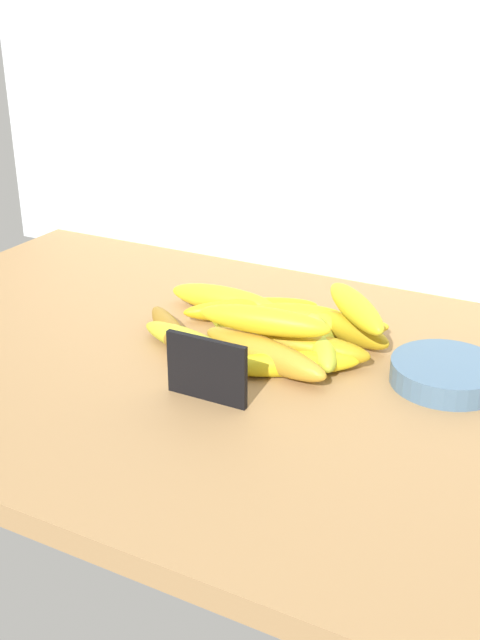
{
  "coord_description": "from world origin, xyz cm",
  "views": [
    {
      "loc": [
        51.57,
        -82.53,
        51.17
      ],
      "look_at": [
        6.42,
        3.71,
        8.0
      ],
      "focal_mm": 43.06,
      "sensor_mm": 36.0,
      "label": 1
    }
  ],
  "objects_px": {
    "banana_5": "(251,309)",
    "banana_9": "(263,353)",
    "chalkboard_sign": "(207,372)",
    "fruit_bowl": "(447,373)",
    "banana_1": "(245,336)",
    "banana_2": "(300,317)",
    "banana_3": "(319,341)",
    "banana_8": "(321,326)",
    "banana_11": "(289,364)",
    "banana_13": "(356,308)",
    "banana_10": "(193,341)",
    "banana_6": "(224,300)",
    "banana_7": "(172,333)",
    "banana_0": "(297,346)",
    "banana_12": "(264,321)",
    "banana_4": "(347,329)"
  },
  "relations": [
    {
      "from": "banana_9",
      "to": "banana_11",
      "type": "distance_m",
      "value": 0.04
    },
    {
      "from": "fruit_bowl",
      "to": "banana_0",
      "type": "xyz_separation_m",
      "value": [
        -0.2,
        -0.03,
        0.01
      ]
    },
    {
      "from": "banana_6",
      "to": "banana_10",
      "type": "xyz_separation_m",
      "value": [
        0.03,
        -0.15,
        -0.0
      ]
    },
    {
      "from": "banana_8",
      "to": "banana_9",
      "type": "distance_m",
      "value": 0.13
    },
    {
      "from": "fruit_bowl",
      "to": "banana_9",
      "type": "distance_m",
      "value": 0.24
    },
    {
      "from": "banana_1",
      "to": "banana_4",
      "type": "height_order",
      "value": "banana_4"
    },
    {
      "from": "banana_11",
      "to": "banana_9",
      "type": "bearing_deg",
      "value": 172.99
    },
    {
      "from": "banana_1",
      "to": "banana_7",
      "type": "height_order",
      "value": "banana_1"
    },
    {
      "from": "chalkboard_sign",
      "to": "banana_12",
      "type": "distance_m",
      "value": 0.13
    },
    {
      "from": "banana_8",
      "to": "banana_3",
      "type": "bearing_deg",
      "value": -69.65
    },
    {
      "from": "banana_3",
      "to": "banana_8",
      "type": "bearing_deg",
      "value": 110.35
    },
    {
      "from": "banana_13",
      "to": "banana_9",
      "type": "bearing_deg",
      "value": -124.78
    },
    {
      "from": "banana_6",
      "to": "banana_13",
      "type": "height_order",
      "value": "banana_13"
    },
    {
      "from": "fruit_bowl",
      "to": "banana_1",
      "type": "distance_m",
      "value": 0.28
    },
    {
      "from": "banana_3",
      "to": "banana_11",
      "type": "xyz_separation_m",
      "value": [
        -0.01,
        -0.07,
        -0.0
      ]
    },
    {
      "from": "banana_13",
      "to": "banana_0",
      "type": "bearing_deg",
      "value": -122.99
    },
    {
      "from": "chalkboard_sign",
      "to": "banana_10",
      "type": "distance_m",
      "value": 0.13
    },
    {
      "from": "chalkboard_sign",
      "to": "banana_7",
      "type": "xyz_separation_m",
      "value": [
        -0.13,
        0.12,
        -0.02
      ]
    },
    {
      "from": "fruit_bowl",
      "to": "banana_11",
      "type": "relative_size",
      "value": 0.75
    },
    {
      "from": "chalkboard_sign",
      "to": "banana_12",
      "type": "height_order",
      "value": "chalkboard_sign"
    },
    {
      "from": "banana_1",
      "to": "banana_2",
      "type": "height_order",
      "value": "banana_2"
    },
    {
      "from": "banana_6",
      "to": "banana_8",
      "type": "xyz_separation_m",
      "value": [
        0.17,
        -0.01,
        -0.0
      ]
    },
    {
      "from": "chalkboard_sign",
      "to": "banana_5",
      "type": "bearing_deg",
      "value": 104.33
    },
    {
      "from": "chalkboard_sign",
      "to": "banana_3",
      "type": "bearing_deg",
      "value": 66.73
    },
    {
      "from": "banana_7",
      "to": "banana_10",
      "type": "xyz_separation_m",
      "value": [
        0.04,
        -0.01,
        0.0
      ]
    },
    {
      "from": "banana_5",
      "to": "banana_9",
      "type": "xyz_separation_m",
      "value": [
        0.09,
        -0.14,
        0.0
      ]
    },
    {
      "from": "banana_2",
      "to": "banana_11",
      "type": "height_order",
      "value": "banana_2"
    },
    {
      "from": "fruit_bowl",
      "to": "banana_5",
      "type": "relative_size",
      "value": 0.69
    },
    {
      "from": "fruit_bowl",
      "to": "banana_8",
      "type": "height_order",
      "value": "banana_8"
    },
    {
      "from": "banana_11",
      "to": "banana_3",
      "type": "bearing_deg",
      "value": 80.2
    },
    {
      "from": "chalkboard_sign",
      "to": "fruit_bowl",
      "type": "distance_m",
      "value": 0.31
    },
    {
      "from": "banana_10",
      "to": "banana_11",
      "type": "height_order",
      "value": "banana_10"
    },
    {
      "from": "banana_4",
      "to": "banana_5",
      "type": "bearing_deg",
      "value": 178.54
    },
    {
      "from": "fruit_bowl",
      "to": "banana_11",
      "type": "bearing_deg",
      "value": -158.9
    },
    {
      "from": "banana_11",
      "to": "banana_8",
      "type": "bearing_deg",
      "value": 93.61
    },
    {
      "from": "banana_8",
      "to": "banana_11",
      "type": "xyz_separation_m",
      "value": [
        0.01,
        -0.13,
        -0.0
      ]
    },
    {
      "from": "fruit_bowl",
      "to": "banana_2",
      "type": "xyz_separation_m",
      "value": [
        -0.24,
        0.07,
        0.0
      ]
    },
    {
      "from": "banana_1",
      "to": "banana_9",
      "type": "relative_size",
      "value": 0.83
    },
    {
      "from": "banana_0",
      "to": "banana_7",
      "type": "relative_size",
      "value": 1.05
    },
    {
      "from": "chalkboard_sign",
      "to": "banana_13",
      "type": "height_order",
      "value": "chalkboard_sign"
    },
    {
      "from": "banana_6",
      "to": "banana_8",
      "type": "relative_size",
      "value": 0.94
    },
    {
      "from": "chalkboard_sign",
      "to": "banana_6",
      "type": "bearing_deg",
      "value": 114.26
    },
    {
      "from": "banana_1",
      "to": "banana_7",
      "type": "xyz_separation_m",
      "value": [
        -0.1,
        -0.04,
        -0.0
      ]
    },
    {
      "from": "banana_1",
      "to": "banana_6",
      "type": "height_order",
      "value": "banana_6"
    },
    {
      "from": "banana_5",
      "to": "banana_8",
      "type": "distance_m",
      "value": 0.12
    },
    {
      "from": "banana_9",
      "to": "banana_13",
      "type": "relative_size",
      "value": 1.21
    },
    {
      "from": "banana_7",
      "to": "banana_11",
      "type": "bearing_deg",
      "value": -3.25
    },
    {
      "from": "banana_2",
      "to": "banana_12",
      "type": "xyz_separation_m",
      "value": [
        -0.0,
        -0.12,
        0.04
      ]
    },
    {
      "from": "banana_3",
      "to": "banana_8",
      "type": "distance_m",
      "value": 0.06
    },
    {
      "from": "chalkboard_sign",
      "to": "banana_1",
      "type": "relative_size",
      "value": 0.63
    }
  ]
}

